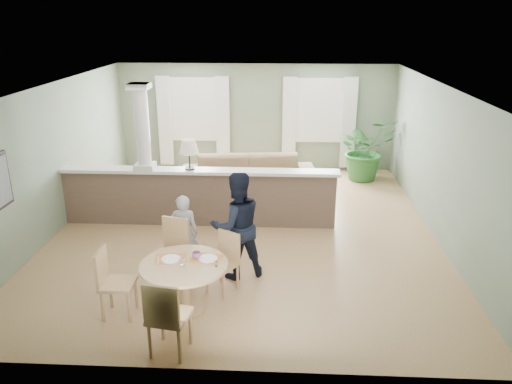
# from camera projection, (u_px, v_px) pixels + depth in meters

# --- Properties ---
(ground) EXTENTS (8.00, 8.00, 0.00)m
(ground) POSITION_uv_depth(u_px,v_px,m) (245.00, 229.00, 9.50)
(ground) COLOR tan
(ground) RESTS_ON ground
(room_shell) EXTENTS (7.02, 8.02, 2.71)m
(room_shell) POSITION_uv_depth(u_px,v_px,m) (245.00, 128.00, 9.48)
(room_shell) COLOR gray
(room_shell) RESTS_ON ground
(pony_wall) EXTENTS (5.32, 0.38, 2.70)m
(pony_wall) POSITION_uv_depth(u_px,v_px,m) (194.00, 190.00, 9.50)
(pony_wall) COLOR brown
(pony_wall) RESTS_ON ground
(sofa) EXTENTS (3.08, 1.47, 0.87)m
(sofa) POSITION_uv_depth(u_px,v_px,m) (249.00, 177.00, 11.08)
(sofa) COLOR olive
(sofa) RESTS_ON ground
(houseplant) EXTENTS (1.70, 1.60, 1.51)m
(houseplant) POSITION_uv_depth(u_px,v_px,m) (365.00, 149.00, 12.12)
(houseplant) COLOR #266026
(houseplant) RESTS_ON ground
(dining_table) EXTENTS (1.19, 1.19, 0.81)m
(dining_table) POSITION_uv_depth(u_px,v_px,m) (185.00, 273.00, 6.72)
(dining_table) COLOR tan
(dining_table) RESTS_ON ground
(chair_far_boy) EXTENTS (0.52, 0.52, 0.97)m
(chair_far_boy) POSITION_uv_depth(u_px,v_px,m) (173.00, 247.00, 7.56)
(chair_far_boy) COLOR tan
(chair_far_boy) RESTS_ON ground
(chair_far_man) EXTENTS (0.55, 0.55, 0.89)m
(chair_far_man) POSITION_uv_depth(u_px,v_px,m) (225.00, 259.00, 7.29)
(chair_far_man) COLOR tan
(chair_far_man) RESTS_ON ground
(chair_near) EXTENTS (0.53, 0.53, 1.01)m
(chair_near) POSITION_uv_depth(u_px,v_px,m) (166.00, 315.00, 5.81)
(chair_near) COLOR tan
(chair_near) RESTS_ON ground
(chair_side) EXTENTS (0.44, 0.44, 0.97)m
(chair_side) POSITION_uv_depth(u_px,v_px,m) (112.00, 280.00, 6.63)
(chair_side) COLOR tan
(chair_side) RESTS_ON ground
(child_person) EXTENTS (0.46, 0.31, 1.25)m
(child_person) POSITION_uv_depth(u_px,v_px,m) (184.00, 233.00, 7.83)
(child_person) COLOR #959599
(child_person) RESTS_ON ground
(man_person) EXTENTS (1.01, 0.91, 1.69)m
(man_person) POSITION_uv_depth(u_px,v_px,m) (237.00, 225.00, 7.56)
(man_person) COLOR black
(man_person) RESTS_ON ground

